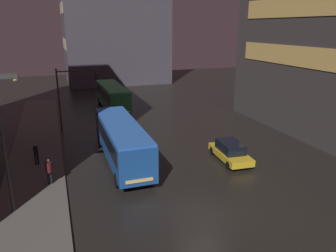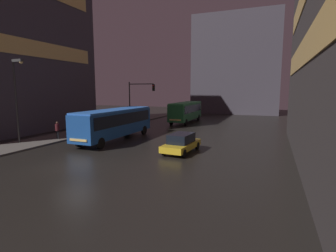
{
  "view_description": "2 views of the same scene",
  "coord_description": "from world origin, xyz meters",
  "views": [
    {
      "loc": [
        -7.11,
        -14.38,
        10.1
      ],
      "look_at": [
        1.96,
        11.42,
        1.74
      ],
      "focal_mm": 35.0,
      "sensor_mm": 36.0,
      "label": 1
    },
    {
      "loc": [
        12.12,
        -13.53,
        5.07
      ],
      "look_at": [
        3.29,
        8.61,
        1.79
      ],
      "focal_mm": 28.0,
      "sensor_mm": 36.0,
      "label": 2
    }
  ],
  "objects": [
    {
      "name": "ground_plane",
      "position": [
        0.0,
        0.0,
        0.0
      ],
      "size": [
        120.0,
        120.0,
        0.0
      ],
      "primitive_type": "plane",
      "color": "black"
    },
    {
      "name": "car_taxi",
      "position": [
        5.34,
        6.41,
        0.78
      ],
      "size": [
        2.15,
        4.58,
        1.54
      ],
      "rotation": [
        0.0,
        0.0,
        3.07
      ],
      "color": "gold",
      "rests_on": "ground"
    },
    {
      "name": "bus_near",
      "position": [
        -2.65,
        9.01,
        1.93
      ],
      "size": [
        2.63,
        11.03,
        3.13
      ],
      "rotation": [
        0.0,
        0.0,
        3.13
      ],
      "color": "#194793",
      "rests_on": "ground"
    },
    {
      "name": "building_far_backdrop",
      "position": [
        4.37,
        47.63,
        10.39
      ],
      "size": [
        18.07,
        12.0,
        20.78
      ],
      "color": "#423D47",
      "rests_on": "ground"
    },
    {
      "name": "bus_far",
      "position": [
        -0.39,
        25.38,
        1.95
      ],
      "size": [
        2.6,
        10.15,
        3.16
      ],
      "rotation": [
        0.0,
        0.0,
        3.16
      ],
      "color": "#236B38",
      "rests_on": "ground"
    },
    {
      "name": "street_lamp_sidewalk",
      "position": [
        -9.69,
        3.82,
        5.24
      ],
      "size": [
        1.25,
        0.36,
        7.7
      ],
      "color": "#2D2D2D",
      "rests_on": "sidewalk_left"
    },
    {
      "name": "traffic_light_main",
      "position": [
        -5.38,
        19.11,
        4.25
      ],
      "size": [
        4.0,
        0.35,
        6.19
      ],
      "color": "#2D2D2D",
      "rests_on": "ground"
    },
    {
      "name": "sidewalk_left",
      "position": [
        -9.0,
        10.0,
        0.07
      ],
      "size": [
        4.0,
        48.0,
        0.15
      ],
      "color": "#56514C",
      "rests_on": "ground"
    },
    {
      "name": "pedestrian_near",
      "position": [
        -7.95,
        6.61,
        1.23
      ],
      "size": [
        0.53,
        0.53,
        1.77
      ],
      "rotation": [
        0.0,
        0.0,
        6.02
      ],
      "color": "black",
      "rests_on": "sidewalk_left"
    },
    {
      "name": "pedestrian_mid",
      "position": [
        -8.86,
        10.32,
        1.1
      ],
      "size": [
        0.46,
        0.46,
        1.64
      ],
      "rotation": [
        0.0,
        0.0,
        0.61
      ],
      "color": "black",
      "rests_on": "sidewalk_left"
    }
  ]
}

